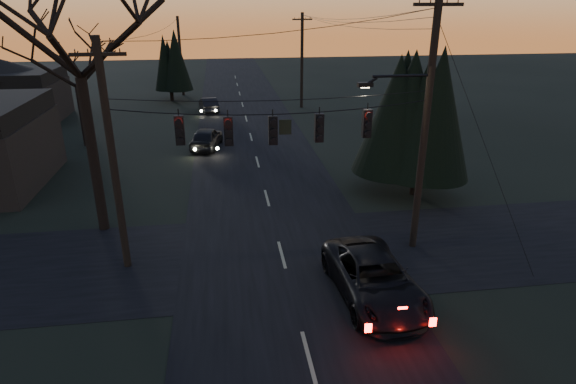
{
  "coord_description": "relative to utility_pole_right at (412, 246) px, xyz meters",
  "views": [
    {
      "loc": [
        -2.13,
        -6.88,
        9.56
      ],
      "look_at": [
        -0.03,
        7.97,
        3.54
      ],
      "focal_mm": 30.0,
      "sensor_mm": 36.0,
      "label": 1
    }
  ],
  "objects": [
    {
      "name": "main_road",
      "position": [
        -5.5,
        10.0,
        0.01
      ],
      "size": [
        8.0,
        120.0,
        0.02
      ],
      "primitive_type": "cube",
      "color": "black",
      "rests_on": "ground"
    },
    {
      "name": "cross_road",
      "position": [
        -5.5,
        0.0,
        0.01
      ],
      "size": [
        60.0,
        7.0,
        0.02
      ],
      "primitive_type": "cube",
      "color": "black",
      "rests_on": "ground"
    },
    {
      "name": "utility_pole_right",
      "position": [
        0.0,
        0.0,
        0.0
      ],
      "size": [
        5.0,
        0.3,
        10.0
      ],
      "primitive_type": null,
      "color": "black",
      "rests_on": "ground"
    },
    {
      "name": "utility_pole_left",
      "position": [
        -11.5,
        0.0,
        0.0
      ],
      "size": [
        1.8,
        0.3,
        8.5
      ],
      "primitive_type": null,
      "color": "black",
      "rests_on": "ground"
    },
    {
      "name": "utility_pole_far_r",
      "position": [
        0.0,
        28.0,
        0.0
      ],
      "size": [
        1.8,
        0.3,
        8.5
      ],
      "primitive_type": null,
      "color": "black",
      "rests_on": "ground"
    },
    {
      "name": "utility_pole_far_l",
      "position": [
        -11.5,
        36.0,
        0.0
      ],
      "size": [
        0.3,
        0.3,
        8.0
      ],
      "primitive_type": null,
      "color": "black",
      "rests_on": "ground"
    },
    {
      "name": "span_signal_assembly",
      "position": [
        -5.74,
        0.0,
        5.23
      ],
      "size": [
        11.5,
        0.44,
        1.6
      ],
      "color": "black",
      "rests_on": "ground"
    },
    {
      "name": "bare_tree_left",
      "position": [
        -13.08,
        3.5,
        9.36
      ],
      "size": [
        9.59,
        9.59,
        13.39
      ],
      "color": "black",
      "rests_on": "ground"
    },
    {
      "name": "evergreen_right",
      "position": [
        2.19,
        5.52,
        4.29
      ],
      "size": [
        4.57,
        4.57,
        7.39
      ],
      "color": "black",
      "rests_on": "ground"
    },
    {
      "name": "bare_tree_dist",
      "position": [
        -17.08,
        17.49,
        5.64
      ],
      "size": [
        6.37,
        6.37,
        8.07
      ],
      "color": "black",
      "rests_on": "ground"
    },
    {
      "name": "evergreen_dist",
      "position": [
        -12.46,
        33.09,
        3.76
      ],
      "size": [
        3.3,
        3.3,
        6.34
      ],
      "color": "black",
      "rests_on": "ground"
    },
    {
      "name": "house_left_far",
      "position": [
        -25.5,
        26.0,
        2.6
      ],
      "size": [
        9.0,
        7.0,
        5.2
      ],
      "color": "black",
      "rests_on": "ground"
    },
    {
      "name": "suv_near",
      "position": [
        -2.77,
        -3.36,
        0.74
      ],
      "size": [
        2.8,
        5.48,
        1.48
      ],
      "primitive_type": "imported",
      "rotation": [
        0.0,
        0.0,
        0.07
      ],
      "color": "black",
      "rests_on": "ground"
    },
    {
      "name": "sedan_oncoming_a",
      "position": [
        -8.7,
        15.58,
        0.72
      ],
      "size": [
        2.49,
        4.47,
        1.44
      ],
      "primitive_type": "imported",
      "rotation": [
        0.0,
        0.0,
        2.95
      ],
      "color": "black",
      "rests_on": "ground"
    },
    {
      "name": "sedan_oncoming_b",
      "position": [
        -8.7,
        27.28,
        0.64
      ],
      "size": [
        1.97,
        4.06,
        1.28
      ],
      "primitive_type": "imported",
      "rotation": [
        0.0,
        0.0,
        3.3
      ],
      "color": "black",
      "rests_on": "ground"
    }
  ]
}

